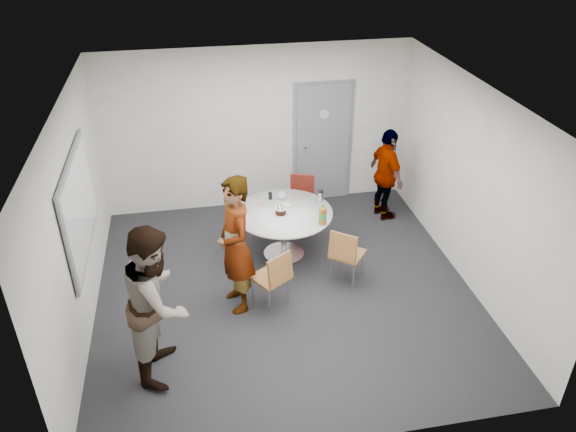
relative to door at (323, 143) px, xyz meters
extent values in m
plane|color=black|center=(-1.10, -2.48, -1.03)|extent=(5.00, 5.00, 0.00)
plane|color=silver|center=(-1.10, -2.48, 1.67)|extent=(5.00, 5.00, 0.00)
plane|color=silver|center=(-1.10, 0.02, 0.32)|extent=(5.00, 0.00, 5.00)
plane|color=silver|center=(-3.60, -2.48, 0.32)|extent=(0.00, 5.00, 5.00)
plane|color=silver|center=(1.40, -2.48, 0.32)|extent=(0.00, 5.00, 5.00)
plane|color=silver|center=(-1.10, -4.98, 0.32)|extent=(5.00, 0.00, 5.00)
cube|color=slate|center=(0.00, -0.01, 0.00)|extent=(0.90, 0.05, 2.05)
cube|color=gray|center=(0.00, 0.01, 0.00)|extent=(1.02, 0.04, 2.12)
cylinder|color=#B2BFC6|center=(0.00, -0.04, 0.52)|extent=(0.16, 0.01, 0.16)
cylinder|color=silver|center=(-0.32, -0.07, -0.01)|extent=(0.04, 0.14, 0.04)
cube|color=gray|center=(-3.56, -2.28, 0.42)|extent=(0.03, 1.90, 1.25)
cube|color=white|center=(-3.54, -2.28, 0.42)|extent=(0.01, 1.78, 1.13)
cylinder|color=silver|center=(-0.96, -1.64, -0.31)|extent=(1.40, 1.40, 0.03)
cylinder|color=silver|center=(-0.96, -1.64, -0.67)|extent=(0.09, 0.09, 0.68)
cylinder|color=silver|center=(-0.96, -1.64, -1.01)|extent=(0.60, 0.60, 0.02)
cylinder|color=silver|center=(-1.02, -1.70, -0.29)|extent=(0.20, 0.20, 0.01)
cylinder|color=black|center=(-1.02, -1.70, -0.25)|extent=(0.15, 0.15, 0.08)
cylinder|color=white|center=(-1.02, -1.70, -0.20)|extent=(0.15, 0.15, 0.02)
cylinder|color=#905F1F|center=(-0.50, -2.07, -0.17)|extent=(0.11, 0.11, 0.25)
cylinder|color=#418C38|center=(-0.50, -2.07, -0.16)|extent=(0.11, 0.11, 0.09)
cone|color=#905F1F|center=(-0.50, -2.07, -0.02)|extent=(0.10, 0.10, 0.05)
cylinder|color=#54AA4C|center=(-0.50, -2.07, 0.02)|extent=(0.04, 0.04, 0.03)
imported|color=white|center=(-0.93, -1.25, -0.25)|extent=(0.17, 0.17, 0.10)
cylinder|color=black|center=(-1.09, -1.23, -0.23)|extent=(0.06, 0.06, 0.13)
cylinder|color=silver|center=(-0.39, -1.51, -0.20)|extent=(0.07, 0.07, 0.19)
cylinder|color=black|center=(-0.39, -1.51, -0.09)|extent=(0.07, 0.07, 0.03)
cube|color=#D16968|center=(-1.24, -1.34, -0.28)|extent=(0.12, 0.08, 0.02)
ellipsoid|color=white|center=(-0.89, -1.48, -0.28)|extent=(0.15, 0.15, 0.03)
cube|color=brown|center=(-1.34, -2.74, -0.59)|extent=(0.56, 0.56, 0.03)
cube|color=brown|center=(-1.24, -2.90, -0.37)|extent=(0.37, 0.28, 0.39)
cylinder|color=silver|center=(-1.29, -2.52, -0.81)|extent=(0.02, 0.02, 0.43)
cylinder|color=silver|center=(-1.57, -2.70, -0.81)|extent=(0.02, 0.02, 0.43)
cylinder|color=silver|center=(-1.12, -2.79, -0.81)|extent=(0.02, 0.02, 0.43)
cylinder|color=silver|center=(-1.39, -2.97, -0.81)|extent=(0.02, 0.02, 0.43)
cube|color=brown|center=(-0.22, -2.42, -0.59)|extent=(0.57, 0.57, 0.03)
cube|color=brown|center=(-0.34, -2.57, -0.37)|extent=(0.36, 0.31, 0.39)
cylinder|color=silver|center=(0.01, -2.39, -0.81)|extent=(0.02, 0.02, 0.44)
cylinder|color=silver|center=(-0.25, -2.19, -0.81)|extent=(0.02, 0.02, 0.44)
cylinder|color=silver|center=(-0.19, -2.65, -0.81)|extent=(0.02, 0.02, 0.44)
cylinder|color=silver|center=(-0.45, -2.45, -0.81)|extent=(0.02, 0.02, 0.44)
cube|color=maroon|center=(-0.54, -0.88, -0.60)|extent=(0.50, 0.50, 0.03)
cube|color=maroon|center=(-0.49, -0.70, -0.38)|extent=(0.39, 0.19, 0.38)
cylinder|color=silver|center=(-0.74, -0.99, -0.81)|extent=(0.02, 0.02, 0.43)
cylinder|color=silver|center=(-0.43, -1.08, -0.81)|extent=(0.02, 0.02, 0.43)
cylinder|color=silver|center=(-0.65, -0.68, -0.81)|extent=(0.02, 0.02, 0.43)
cylinder|color=silver|center=(-0.34, -0.77, -0.81)|extent=(0.02, 0.02, 0.43)
imported|color=#A5C6EA|center=(-1.76, -2.67, -0.10)|extent=(0.58, 0.76, 1.85)
imported|color=white|center=(-2.69, -3.60, -0.10)|extent=(0.85, 1.01, 1.86)
imported|color=black|center=(0.85, -0.85, -0.26)|extent=(0.53, 0.95, 1.53)
camera|label=1|loc=(-2.18, -8.46, 3.75)|focal=35.00mm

